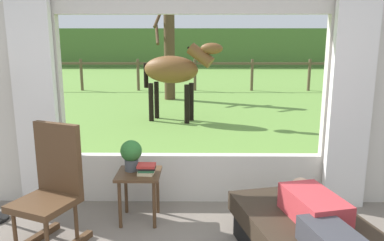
% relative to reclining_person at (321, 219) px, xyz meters
% --- Properties ---
extents(back_wall_with_window, '(5.20, 0.12, 2.55)m').
position_rel_reclining_person_xyz_m(back_wall_with_window, '(-0.99, 1.52, 0.73)').
color(back_wall_with_window, beige).
rests_on(back_wall_with_window, ground_plane).
extents(curtain_panel_left, '(0.44, 0.10, 2.40)m').
position_rel_reclining_person_xyz_m(curtain_panel_left, '(-2.68, 1.38, 0.68)').
color(curtain_panel_left, silver).
rests_on(curtain_panel_left, ground_plane).
extents(curtain_panel_right, '(0.44, 0.10, 2.40)m').
position_rel_reclining_person_xyz_m(curtain_panel_right, '(0.70, 1.38, 0.68)').
color(curtain_panel_right, silver).
rests_on(curtain_panel_right, ground_plane).
extents(outdoor_pasture_lawn, '(36.00, 21.68, 0.02)m').
position_rel_reclining_person_xyz_m(outdoor_pasture_lawn, '(-0.99, 12.42, -0.51)').
color(outdoor_pasture_lawn, olive).
rests_on(outdoor_pasture_lawn, ground_plane).
extents(distant_hill_ridge, '(36.00, 2.00, 2.40)m').
position_rel_reclining_person_xyz_m(distant_hill_ridge, '(-0.99, 22.26, 0.68)').
color(distant_hill_ridge, '#4B6C33').
rests_on(distant_hill_ridge, ground_plane).
extents(reclining_person, '(0.47, 1.43, 0.22)m').
position_rel_reclining_person_xyz_m(reclining_person, '(0.00, 0.00, 0.00)').
color(reclining_person, '#B23338').
rests_on(reclining_person, recliner_sofa).
extents(rocking_chair, '(0.69, 0.80, 1.12)m').
position_rel_reclining_person_xyz_m(rocking_chair, '(-2.23, 0.52, 0.02)').
color(rocking_chair, '#4C331E').
rests_on(rocking_chair, ground_plane).
extents(side_table, '(0.44, 0.44, 0.52)m').
position_rel_reclining_person_xyz_m(side_table, '(-1.53, 1.00, -0.10)').
color(side_table, '#4C331E').
rests_on(side_table, ground_plane).
extents(potted_plant, '(0.22, 0.22, 0.32)m').
position_rel_reclining_person_xyz_m(potted_plant, '(-1.61, 1.06, 0.18)').
color(potted_plant, '#4C5156').
rests_on(potted_plant, side_table).
extents(book_stack, '(0.18, 0.17, 0.11)m').
position_rel_reclining_person_xyz_m(book_stack, '(-1.44, 0.94, 0.06)').
color(book_stack, beige).
rests_on(book_stack, side_table).
extents(horse, '(1.81, 0.89, 1.73)m').
position_rel_reclining_person_xyz_m(horse, '(-1.42, 5.72, 0.63)').
color(horse, brown).
rests_on(horse, outdoor_pasture_lawn).
extents(pasture_tree, '(0.70, 1.02, 3.44)m').
position_rel_reclining_person_xyz_m(pasture_tree, '(-1.76, 8.80, 1.09)').
color(pasture_tree, '#4C3823').
rests_on(pasture_tree, outdoor_pasture_lawn).
extents(pasture_fence_line, '(16.10, 0.10, 1.10)m').
position_rel_reclining_person_xyz_m(pasture_fence_line, '(-0.99, 10.74, 0.22)').
color(pasture_fence_line, brown).
rests_on(pasture_fence_line, outdoor_pasture_lawn).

